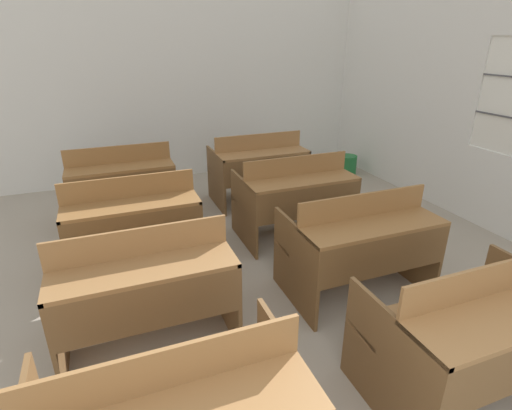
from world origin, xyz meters
name	(u,v)px	position (x,y,z in m)	size (l,w,h in m)	color
wall_back	(152,72)	(0.00, 6.48, 1.58)	(6.49, 0.06, 3.17)	silver
bench_front_right	(474,330)	(1.06, 1.60, 0.48)	(1.17, 0.77, 0.91)	brown
bench_second_left	(145,286)	(-0.66, 2.75, 0.48)	(1.17, 0.77, 0.91)	brown
bench_second_right	(359,243)	(1.07, 2.75, 0.48)	(1.17, 0.77, 0.91)	brown
bench_third_left	(133,221)	(-0.64, 3.86, 0.48)	(1.17, 0.77, 0.91)	brown
bench_third_right	(295,196)	(1.04, 3.89, 0.48)	(1.17, 0.77, 0.91)	brown
bench_back_left	(122,182)	(-0.66, 5.02, 0.48)	(1.17, 0.77, 0.91)	brown
bench_back_right	(259,167)	(1.06, 5.00, 0.48)	(1.17, 0.77, 0.91)	brown
wastepaper_bin	(347,164)	(2.84, 5.59, 0.15)	(0.30, 0.30, 0.29)	#1E6B33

